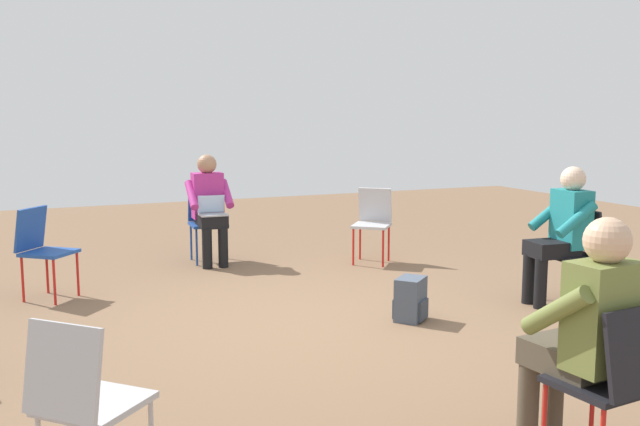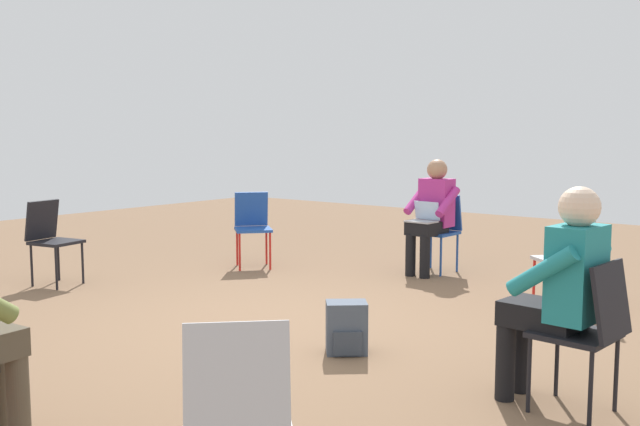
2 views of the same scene
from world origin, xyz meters
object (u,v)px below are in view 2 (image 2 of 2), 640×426
Objects in this scene: chair_west at (440,227)px; chair_northwest at (571,253)px; person_with_laptop at (432,210)px; backpack_near_laptop_user at (346,331)px; chair_southwest at (252,223)px; chair_south at (51,236)px; person_in_teal at (560,285)px; chair_north at (588,326)px; chair_northeast at (237,408)px.

chair_west is 1.00× the size of chair_northwest.
chair_northwest is at bearing 161.89° from person_with_laptop.
chair_southwest is at bearing -125.45° from backpack_near_laptop_user.
chair_south and chair_southwest have the same top height.
person_with_laptop reaches higher than backpack_near_laptop_user.
chair_south is 5.17m from person_in_teal.
chair_southwest is at bearing 69.58° from person_in_teal.
chair_north is at bearing 78.10° from chair_south.
chair_northeast is 1.00× the size of chair_north.
chair_northeast and chair_north have the same top height.
chair_south is at bearing 49.43° from person_with_laptop.
chair_southwest is 2.03m from person_with_laptop.
person_in_teal is at bearing 132.70° from person_with_laptop.
person_in_teal is at bearing 78.24° from chair_south.
chair_west is at bearing 160.80° from chair_southwest.
person_in_teal is at bearing 146.96° from chair_northwest.
chair_southwest is (-2.06, -4.42, 0.00)m from chair_north.
chair_northwest is 2.35m from backpack_near_laptop_user.
chair_northwest is 2.36× the size of backpack_near_laptop_user.
chair_north is 1.00× the size of chair_southwest.
chair_northwest is at bearing 105.29° from chair_south.
chair_northeast is at bearing 166.59° from chair_north.
chair_west is (-5.10, -1.93, 0.00)m from chair_northeast.
person_with_laptop is 3.82m from person_in_teal.
chair_west is (-3.03, 2.73, 0.00)m from chair_south.
person_in_teal is 1.60m from backpack_near_laptop_user.
chair_northwest and chair_southwest have the same top height.
person_in_teal is at bearing 86.76° from backpack_near_laptop_user.
chair_west is 1.92m from chair_northwest.
chair_northeast is 1.00× the size of chair_south.
person_in_teal reaches higher than chair_southwest.
chair_southwest is (0.22, -3.55, 0.00)m from chair_northwest.
person_with_laptop is 3.44× the size of backpack_near_laptop_user.
person_with_laptop is (-0.89, 1.81, 0.20)m from chair_southwest.
backpack_near_laptop_user is at bearing 70.70° from chair_northeast.
chair_northeast is 2.36× the size of backpack_near_laptop_user.
backpack_near_laptop_user is (-0.10, -1.67, -0.34)m from chair_north.
backpack_near_laptop_user is (-0.01, 3.66, -0.34)m from chair_south.
chair_southwest is 3.40m from backpack_near_laptop_user.
chair_west is 3.18m from backpack_near_laptop_user.
person_with_laptop reaches higher than chair_south.
person_in_teal is at bearing 90.00° from chair_north.
person_with_laptop is at bearing 46.68° from chair_north.
chair_southwest is at bearing 43.30° from chair_northwest.
chair_northeast is 1.00× the size of chair_southwest.
backpack_near_laptop_user is at bearing 110.12° from chair_west.
chair_south is 1.00× the size of chair_west.
chair_south is 4.97m from chair_northwest.
chair_west is 0.69× the size of person_in_teal.
backpack_near_laptop_user is at bearing 92.02° from person_in_teal.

